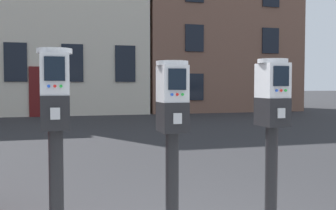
{
  "coord_description": "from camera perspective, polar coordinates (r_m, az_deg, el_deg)",
  "views": [
    {
      "loc": [
        -1.08,
        -2.8,
        1.32
      ],
      "look_at": [
        -0.31,
        -0.12,
        1.18
      ],
      "focal_mm": 42.93,
      "sensor_mm": 36.0,
      "label": 1
    }
  ],
  "objects": [
    {
      "name": "townhouse_green_painted",
      "position": [
        22.69,
        5.71,
        10.92
      ],
      "size": [
        7.92,
        6.6,
        9.04
      ],
      "color": "brown",
      "rests_on": "ground_plane"
    },
    {
      "name": "parking_meter_near_kerb",
      "position": [
        2.58,
        -15.7,
        -1.97
      ],
      "size": [
        0.22,
        0.25,
        1.4
      ],
      "rotation": [
        0.0,
        0.0,
        -1.58
      ],
      "color": "black",
      "rests_on": "sidewalk_slab"
    },
    {
      "name": "parking_meter_end_of_row",
      "position": [
        3.01,
        14.55,
        -1.77
      ],
      "size": [
        0.22,
        0.25,
        1.37
      ],
      "rotation": [
        0.0,
        0.0,
        -1.58
      ],
      "color": "black",
      "rests_on": "sidewalk_slab"
    },
    {
      "name": "parking_meter_twin_adjacent",
      "position": [
        2.7,
        0.6,
        -2.58
      ],
      "size": [
        0.22,
        0.25,
        1.34
      ],
      "rotation": [
        0.0,
        0.0,
        -1.58
      ],
      "color": "black",
      "rests_on": "sidewalk_slab"
    }
  ]
}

